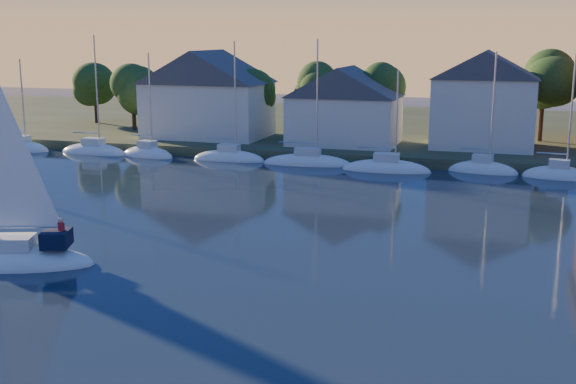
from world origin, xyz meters
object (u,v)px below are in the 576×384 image
at_px(clubhouse_west, 208,93).
at_px(hero_sailboat, 14,255).
at_px(clubhouse_centre, 345,105).
at_px(clubhouse_east, 484,98).

bearing_deg(clubhouse_west, hero_sailboat, -80.27).
xyz_separation_m(clubhouse_centre, clubhouse_east, (14.00, 2.00, 0.87)).
bearing_deg(clubhouse_centre, hero_sailboat, -101.25).
distance_m(clubhouse_west, hero_sailboat, 44.69).
relative_size(clubhouse_west, clubhouse_east, 1.30).
height_order(clubhouse_west, hero_sailboat, hero_sailboat).
distance_m(clubhouse_centre, hero_sailboat, 43.81).
xyz_separation_m(clubhouse_west, clubhouse_east, (30.00, 1.00, 0.07)).
bearing_deg(clubhouse_west, clubhouse_centre, -3.58).
bearing_deg(hero_sailboat, clubhouse_east, -135.89).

